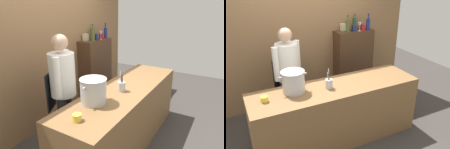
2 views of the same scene
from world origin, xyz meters
TOP-DOWN VIEW (x-y plane):
  - ground_plane at (0.00, 0.00)m, footprint 8.00×8.00m
  - brick_back_panel at (0.00, 1.40)m, footprint 4.40×0.10m
  - prep_counter at (0.00, 0.00)m, footprint 2.47×0.70m
  - bar_cabinet at (0.97, 1.19)m, footprint 0.76×0.32m
  - chef at (-0.51, 0.68)m, footprint 0.48×0.41m
  - stockpot_large at (-0.59, 0.11)m, footprint 0.38×0.32m
  - utensil_crock at (-0.12, -0.01)m, footprint 0.10×0.10m
  - butter_jar at (-1.00, 0.02)m, footprint 0.09×0.09m
  - wine_bottle_olive at (0.78, 1.10)m, footprint 0.07×0.07m
  - wine_bottle_green at (1.05, 1.30)m, footprint 0.06×0.06m
  - wine_bottle_cobalt at (1.23, 1.10)m, footprint 0.07×0.07m
  - wine_glass_wide at (1.04, 1.09)m, footprint 0.07×0.07m
  - spice_tin_navy at (0.94, 1.14)m, footprint 0.07×0.07m
  - spice_tin_cream at (0.77, 1.27)m, footprint 0.09×0.09m
  - spice_tin_red at (1.14, 1.14)m, footprint 0.08×0.08m

SIDE VIEW (x-z plane):
  - ground_plane at x=0.00m, z-range 0.00..0.00m
  - prep_counter at x=0.00m, z-range 0.00..0.90m
  - bar_cabinet at x=0.97m, z-range 0.00..1.36m
  - butter_jar at x=-1.00m, z-range 0.90..0.97m
  - chef at x=-0.51m, z-range 0.13..1.79m
  - utensil_crock at x=-0.12m, z-range 0.83..1.11m
  - stockpot_large at x=-0.59m, z-range 0.90..1.20m
  - spice_tin_red at x=1.14m, z-range 1.36..1.47m
  - spice_tin_navy at x=0.94m, z-range 1.36..1.47m
  - spice_tin_cream at x=0.77m, z-range 1.36..1.49m
  - wine_bottle_green at x=1.05m, z-range 1.33..1.61m
  - wine_bottle_cobalt at x=1.23m, z-range 1.32..1.63m
  - wine_glass_wide at x=1.04m, z-range 1.39..1.56m
  - wine_bottle_olive at x=0.78m, z-range 1.32..1.63m
  - brick_back_panel at x=0.00m, z-range 0.00..3.00m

